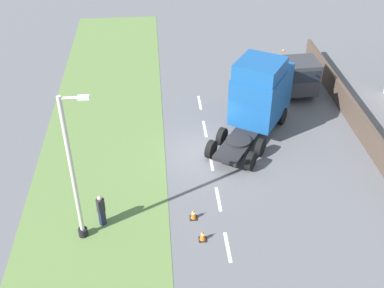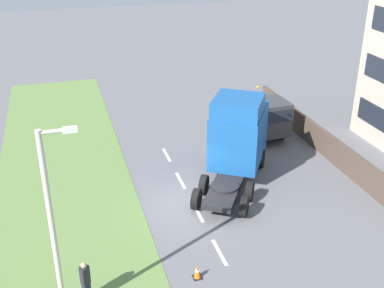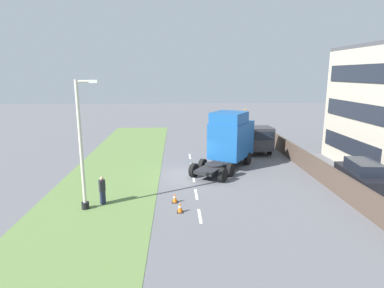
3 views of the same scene
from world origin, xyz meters
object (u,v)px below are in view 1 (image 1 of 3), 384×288
object	(u,v)px
lorry_cab	(259,95)
traffic_cone_trailing	(203,235)
lamp_post	(75,180)
pedestrian	(101,210)
traffic_cone_lead	(194,214)
flatbed_truck	(297,75)

from	to	relation	value
lorry_cab	traffic_cone_trailing	size ratio (longest dim) A/B	12.25
lamp_post	pedestrian	distance (m)	2.64
lorry_cab	traffic_cone_lead	xyz separation A→B (m)	(-4.50, -7.53, -1.99)
flatbed_truck	pedestrian	distance (m)	16.70
flatbed_truck	lamp_post	distance (m)	17.83
flatbed_truck	pedestrian	xyz separation A→B (m)	(-12.12, -11.48, -0.60)
lorry_cab	traffic_cone_trailing	bearing A→B (deg)	-82.95
lamp_post	traffic_cone_trailing	world-z (taller)	lamp_post
pedestrian	traffic_cone_trailing	distance (m)	4.78
lamp_post	traffic_cone_lead	xyz separation A→B (m)	(5.02, 0.70, -2.96)
pedestrian	lamp_post	bearing A→B (deg)	-137.94
lamp_post	flatbed_truck	bearing A→B (deg)	43.35
lamp_post	traffic_cone_trailing	distance (m)	6.12
lorry_cab	traffic_cone_trailing	world-z (taller)	lorry_cab
traffic_cone_trailing	pedestrian	bearing A→B (deg)	162.67
flatbed_truck	traffic_cone_lead	size ratio (longest dim) A/B	10.65
traffic_cone_lead	pedestrian	bearing A→B (deg)	179.95
lamp_post	traffic_cone_lead	bearing A→B (deg)	7.92
lorry_cab	lamp_post	xyz separation A→B (m)	(-9.51, -8.23, 0.96)
traffic_cone_trailing	lamp_post	bearing A→B (deg)	172.35
lamp_post	traffic_cone_trailing	xyz separation A→B (m)	(5.31, -0.71, -2.96)
lamp_post	pedestrian	bearing A→B (deg)	42.06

